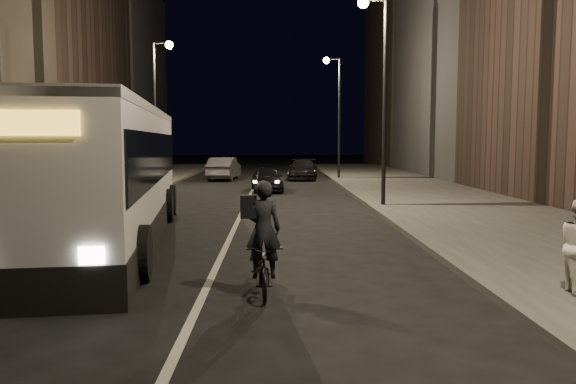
{
  "coord_description": "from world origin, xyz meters",
  "views": [
    {
      "loc": [
        1.3,
        -10.29,
        2.76
      ],
      "look_at": [
        1.59,
        3.15,
        1.5
      ],
      "focal_mm": 35.0,
      "sensor_mm": 36.0,
      "label": 1
    }
  ],
  "objects_px": {
    "streetlight_right_far": "(335,101)",
    "car_mid": "(224,169)",
    "car_near": "(267,179)",
    "streetlight_left_near": "(7,34)",
    "cyclist_on_bicycle": "(263,257)",
    "streetlight_left_far": "(159,93)",
    "streetlight_right_mid": "(378,73)",
    "car_far": "(303,169)",
    "city_bus": "(105,169)"
  },
  "relations": [
    {
      "from": "streetlight_right_far",
      "to": "car_mid",
      "type": "relative_size",
      "value": 1.73
    },
    {
      "from": "car_near",
      "to": "streetlight_left_near",
      "type": "bearing_deg",
      "value": -116.57
    },
    {
      "from": "cyclist_on_bicycle",
      "to": "streetlight_left_far",
      "type": "bearing_deg",
      "value": 101.7
    },
    {
      "from": "streetlight_right_far",
      "to": "car_near",
      "type": "xyz_separation_m",
      "value": [
        -4.53,
        -8.39,
        -4.7
      ]
    },
    {
      "from": "streetlight_right_far",
      "to": "streetlight_left_near",
      "type": "distance_m",
      "value": 26.26
    },
    {
      "from": "streetlight_right_mid",
      "to": "streetlight_left_near",
      "type": "xyz_separation_m",
      "value": [
        -10.66,
        -8.0,
        0.0
      ]
    },
    {
      "from": "streetlight_left_near",
      "to": "car_far",
      "type": "relative_size",
      "value": 1.69
    },
    {
      "from": "streetlight_left_near",
      "to": "streetlight_left_far",
      "type": "distance_m",
      "value": 18.0
    },
    {
      "from": "streetlight_right_mid",
      "to": "streetlight_right_far",
      "type": "bearing_deg",
      "value": 90.0
    },
    {
      "from": "streetlight_right_far",
      "to": "streetlight_left_near",
      "type": "xyz_separation_m",
      "value": [
        -10.66,
        -24.0,
        0.0
      ]
    },
    {
      "from": "streetlight_right_mid",
      "to": "streetlight_left_near",
      "type": "bearing_deg",
      "value": -143.12
    },
    {
      "from": "streetlight_right_mid",
      "to": "car_far",
      "type": "relative_size",
      "value": 1.69
    },
    {
      "from": "streetlight_left_near",
      "to": "car_far",
      "type": "xyz_separation_m",
      "value": [
        8.49,
        24.42,
        -4.66
      ]
    },
    {
      "from": "streetlight_right_far",
      "to": "car_mid",
      "type": "height_order",
      "value": "streetlight_right_far"
    },
    {
      "from": "streetlight_left_far",
      "to": "city_bus",
      "type": "relative_size",
      "value": 0.6
    },
    {
      "from": "streetlight_left_near",
      "to": "city_bus",
      "type": "relative_size",
      "value": 0.6
    },
    {
      "from": "streetlight_right_mid",
      "to": "car_mid",
      "type": "bearing_deg",
      "value": 115.25
    },
    {
      "from": "cyclist_on_bicycle",
      "to": "car_near",
      "type": "xyz_separation_m",
      "value": [
        -0.27,
        20.12,
        -0.03
      ]
    },
    {
      "from": "car_mid",
      "to": "cyclist_on_bicycle",
      "type": "bearing_deg",
      "value": 101.96
    },
    {
      "from": "car_near",
      "to": "car_mid",
      "type": "xyz_separation_m",
      "value": [
        -3.06,
        8.47,
        0.11
      ]
    },
    {
      "from": "car_far",
      "to": "streetlight_left_far",
      "type": "bearing_deg",
      "value": -137.86
    },
    {
      "from": "city_bus",
      "to": "streetlight_left_far",
      "type": "bearing_deg",
      "value": 89.49
    },
    {
      "from": "streetlight_right_far",
      "to": "streetlight_left_near",
      "type": "bearing_deg",
      "value": -113.96
    },
    {
      "from": "streetlight_right_far",
      "to": "car_far",
      "type": "bearing_deg",
      "value": 169.02
    },
    {
      "from": "cyclist_on_bicycle",
      "to": "streetlight_right_mid",
      "type": "bearing_deg",
      "value": 67.0
    },
    {
      "from": "streetlight_left_near",
      "to": "car_mid",
      "type": "distance_m",
      "value": 24.71
    },
    {
      "from": "streetlight_right_mid",
      "to": "car_far",
      "type": "bearing_deg",
      "value": 97.55
    },
    {
      "from": "cyclist_on_bicycle",
      "to": "car_far",
      "type": "relative_size",
      "value": 0.43
    },
    {
      "from": "car_mid",
      "to": "car_far",
      "type": "relative_size",
      "value": 0.97
    },
    {
      "from": "cyclist_on_bicycle",
      "to": "car_far",
      "type": "distance_m",
      "value": 29.0
    },
    {
      "from": "city_bus",
      "to": "car_mid",
      "type": "xyz_separation_m",
      "value": [
        1.07,
        23.12,
        -1.19
      ]
    },
    {
      "from": "car_mid",
      "to": "streetlight_right_far",
      "type": "bearing_deg",
      "value": -175.35
    },
    {
      "from": "car_near",
      "to": "car_mid",
      "type": "bearing_deg",
      "value": 104.71
    },
    {
      "from": "streetlight_left_near",
      "to": "cyclist_on_bicycle",
      "type": "bearing_deg",
      "value": -35.09
    },
    {
      "from": "car_far",
      "to": "cyclist_on_bicycle",
      "type": "bearing_deg",
      "value": -89.08
    },
    {
      "from": "streetlight_left_far",
      "to": "city_bus",
      "type": "height_order",
      "value": "streetlight_left_far"
    },
    {
      "from": "streetlight_left_near",
      "to": "car_far",
      "type": "bearing_deg",
      "value": 70.83
    },
    {
      "from": "streetlight_right_far",
      "to": "streetlight_left_far",
      "type": "relative_size",
      "value": 1.0
    },
    {
      "from": "car_mid",
      "to": "streetlight_left_near",
      "type": "bearing_deg",
      "value": 88.04
    },
    {
      "from": "streetlight_left_near",
      "to": "city_bus",
      "type": "distance_m",
      "value": 4.06
    },
    {
      "from": "city_bus",
      "to": "car_mid",
      "type": "bearing_deg",
      "value": 80.12
    },
    {
      "from": "car_far",
      "to": "city_bus",
      "type": "bearing_deg",
      "value": -100.41
    },
    {
      "from": "streetlight_left_far",
      "to": "car_near",
      "type": "height_order",
      "value": "streetlight_left_far"
    },
    {
      "from": "streetlight_left_near",
      "to": "cyclist_on_bicycle",
      "type": "xyz_separation_m",
      "value": [
        6.41,
        -4.5,
        -4.67
      ]
    },
    {
      "from": "streetlight_left_near",
      "to": "streetlight_left_far",
      "type": "xyz_separation_m",
      "value": [
        0.0,
        18.0,
        0.0
      ]
    },
    {
      "from": "streetlight_left_far",
      "to": "car_near",
      "type": "distance_m",
      "value": 8.09
    },
    {
      "from": "streetlight_left_far",
      "to": "city_bus",
      "type": "bearing_deg",
      "value": -83.27
    },
    {
      "from": "streetlight_right_mid",
      "to": "cyclist_on_bicycle",
      "type": "relative_size",
      "value": 3.94
    },
    {
      "from": "cyclist_on_bicycle",
      "to": "car_mid",
      "type": "distance_m",
      "value": 28.78
    },
    {
      "from": "streetlight_right_mid",
      "to": "car_near",
      "type": "relative_size",
      "value": 2.1
    }
  ]
}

